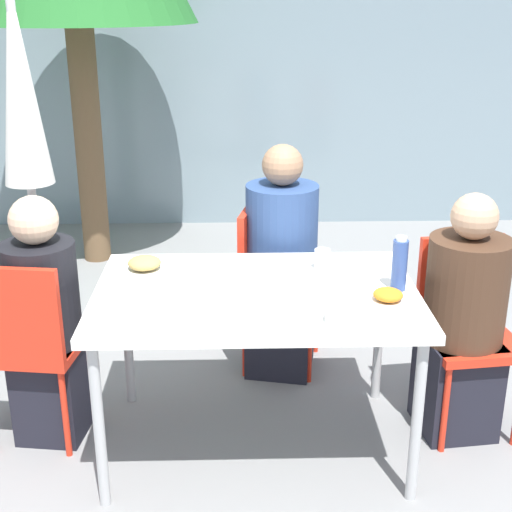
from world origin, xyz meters
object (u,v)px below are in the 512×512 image
(person_far, at_px, (281,269))
(salad_bowl, at_px, (348,315))
(person_left, at_px, (46,327))
(closed_umbrella, at_px, (23,117))
(chair_right, at_px, (466,318))
(chair_far, at_px, (268,274))
(person_right, at_px, (463,325))
(chair_left, at_px, (28,338))
(drinking_cup, at_px, (322,259))
(bottle, at_px, (400,264))

(person_far, height_order, salad_bowl, person_far)
(person_left, distance_m, closed_umbrella, 1.07)
(chair_right, distance_m, chair_far, 1.05)
(chair_right, xyz_separation_m, chair_far, (-0.88, 0.57, 0.00))
(chair_right, xyz_separation_m, person_right, (-0.04, -0.09, 0.01))
(person_far, bearing_deg, chair_far, -122.04)
(person_left, xyz_separation_m, salad_bowl, (1.26, -0.44, 0.25))
(chair_left, height_order, person_right, person_right)
(person_left, relative_size, salad_bowl, 6.50)
(drinking_cup, bearing_deg, bottle, -39.74)
(closed_umbrella, relative_size, drinking_cup, 21.79)
(person_far, relative_size, salad_bowl, 7.03)
(chair_left, bearing_deg, closed_umbrella, 107.75)
(chair_left, distance_m, person_right, 1.91)
(person_far, xyz_separation_m, salad_bowl, (0.19, -1.02, 0.21))
(person_right, xyz_separation_m, bottle, (-0.33, -0.12, 0.34))
(chair_right, height_order, closed_umbrella, closed_umbrella)
(person_far, xyz_separation_m, closed_umbrella, (-1.27, 0.10, 0.77))
(person_left, relative_size, chair_right, 1.28)
(chair_right, bearing_deg, chair_far, -39.55)
(closed_umbrella, bearing_deg, chair_far, -1.85)
(salad_bowl, bearing_deg, chair_left, 164.28)
(person_far, xyz_separation_m, drinking_cup, (0.15, -0.47, 0.23))
(person_right, height_order, drinking_cup, person_right)
(person_far, bearing_deg, chair_left, -48.18)
(closed_umbrella, height_order, salad_bowl, closed_umbrella)
(person_left, relative_size, person_right, 1.00)
(drinking_cup, xyz_separation_m, salad_bowl, (0.04, -0.55, -0.02))
(drinking_cup, relative_size, salad_bowl, 0.53)
(chair_left, relative_size, closed_umbrella, 0.44)
(person_left, height_order, drinking_cup, person_left)
(person_far, bearing_deg, person_left, -49.75)
(chair_left, xyz_separation_m, person_left, (0.06, 0.07, 0.02))
(bottle, xyz_separation_m, salad_bowl, (-0.25, -0.31, -0.08))
(chair_left, relative_size, salad_bowl, 5.07)
(person_far, relative_size, bottle, 5.27)
(person_left, distance_m, chair_far, 1.19)
(chair_far, distance_m, closed_umbrella, 1.46)
(closed_umbrella, distance_m, bottle, 1.95)
(closed_umbrella, height_order, bottle, closed_umbrella)
(bottle, distance_m, salad_bowl, 0.41)
(salad_bowl, bearing_deg, chair_right, 39.35)
(bottle, bearing_deg, person_right, 19.65)
(person_left, height_order, person_far, person_far)
(bottle, bearing_deg, salad_bowl, -129.35)
(person_right, bearing_deg, person_left, -7.17)
(chair_left, height_order, closed_umbrella, closed_umbrella)
(drinking_cup, bearing_deg, person_right, -11.14)
(chair_far, height_order, drinking_cup, chair_far)
(chair_left, height_order, chair_right, same)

